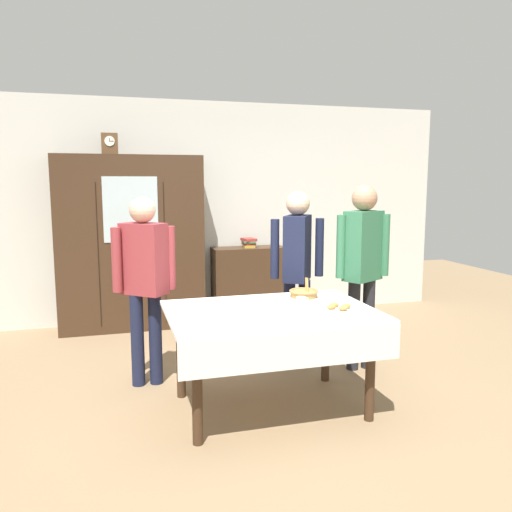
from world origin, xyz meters
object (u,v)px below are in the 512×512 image
(bookshelf_low, at_px, (249,283))
(spoon_near_right, at_px, (198,316))
(mantel_clock, at_px, (110,144))
(tea_cup_front_edge, at_px, (285,312))
(bread_basket, at_px, (304,293))
(spoon_far_left, at_px, (265,303))
(dining_table, at_px, (272,325))
(person_behind_table_left, at_px, (363,259))
(tea_cup_far_left, at_px, (231,305))
(person_by_cabinet, at_px, (297,261))
(wall_cabinet, at_px, (131,243))
(book_stack, at_px, (249,243))
(tea_cup_mid_right, at_px, (249,319))
(tea_cup_mid_left, at_px, (301,302))
(spoon_front_edge, at_px, (338,298))
(person_beside_shelf, at_px, (144,273))
(pastry_plate, at_px, (339,308))

(bookshelf_low, bearing_deg, spoon_near_right, -112.41)
(mantel_clock, bearing_deg, tea_cup_front_edge, -67.58)
(bread_basket, bearing_deg, spoon_far_left, -162.34)
(bread_basket, height_order, spoon_far_left, bread_basket)
(tea_cup_front_edge, bearing_deg, spoon_near_right, 164.53)
(dining_table, xyz_separation_m, person_behind_table_left, (1.06, 0.62, 0.37))
(tea_cup_far_left, xyz_separation_m, person_behind_table_left, (1.33, 0.46, 0.23))
(bread_basket, height_order, person_by_cabinet, person_by_cabinet)
(person_by_cabinet, height_order, person_behind_table_left, person_behind_table_left)
(dining_table, height_order, spoon_far_left, spoon_far_left)
(wall_cabinet, height_order, spoon_far_left, wall_cabinet)
(book_stack, bearing_deg, tea_cup_mid_right, -105.22)
(tea_cup_far_left, bearing_deg, tea_cup_mid_left, -5.22)
(tea_cup_front_edge, xyz_separation_m, spoon_front_edge, (0.60, 0.39, -0.02))
(spoon_front_edge, bearing_deg, spoon_near_right, -169.29)
(tea_cup_mid_left, relative_size, person_by_cabinet, 0.08)
(person_by_cabinet, bearing_deg, book_stack, 89.84)
(tea_cup_far_left, xyz_separation_m, person_beside_shelf, (-0.59, 0.61, 0.17))
(mantel_clock, xyz_separation_m, bookshelf_low, (1.63, 0.05, -1.69))
(dining_table, bearing_deg, person_behind_table_left, 30.23)
(tea_cup_mid_left, height_order, person_behind_table_left, person_behind_table_left)
(wall_cabinet, relative_size, bookshelf_low, 2.21)
(tea_cup_mid_left, height_order, bread_basket, bread_basket)
(wall_cabinet, bearing_deg, bookshelf_low, 2.01)
(dining_table, height_order, person_beside_shelf, person_beside_shelf)
(tea_cup_front_edge, distance_m, tea_cup_far_left, 0.45)
(dining_table, height_order, mantel_clock, mantel_clock)
(mantel_clock, relative_size, spoon_front_edge, 2.02)
(tea_cup_front_edge, height_order, person_beside_shelf, person_beside_shelf)
(pastry_plate, distance_m, spoon_near_right, 1.04)
(mantel_clock, height_order, tea_cup_mid_left, mantel_clock)
(book_stack, height_order, person_beside_shelf, person_beside_shelf)
(tea_cup_mid_right, height_order, person_behind_table_left, person_behind_table_left)
(dining_table, xyz_separation_m, person_by_cabinet, (0.53, 0.90, 0.33))
(person_by_cabinet, bearing_deg, mantel_clock, 133.94)
(pastry_plate, bearing_deg, mantel_clock, 120.19)
(wall_cabinet, bearing_deg, tea_cup_front_edge, -71.16)
(tea_cup_mid_left, xyz_separation_m, person_beside_shelf, (-1.14, 0.66, 0.17))
(bread_basket, bearing_deg, person_by_cabinet, 75.28)
(tea_cup_mid_right, xyz_separation_m, person_by_cabinet, (0.79, 1.17, 0.19))
(dining_table, bearing_deg, bread_basket, 42.76)
(mantel_clock, distance_m, spoon_far_left, 2.93)
(person_by_cabinet, bearing_deg, pastry_plate, -92.83)
(bookshelf_low, bearing_deg, spoon_far_left, -102.16)
(person_by_cabinet, bearing_deg, tea_cup_far_left, -137.60)
(wall_cabinet, xyz_separation_m, tea_cup_mid_right, (0.64, -2.86, -0.21))
(mantel_clock, bearing_deg, tea_cup_mid_right, -73.62)
(book_stack, xyz_separation_m, tea_cup_front_edge, (-0.50, -2.81, -0.16))
(spoon_front_edge, bearing_deg, tea_cup_far_left, -176.08)
(dining_table, relative_size, tea_cup_far_left, 11.81)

